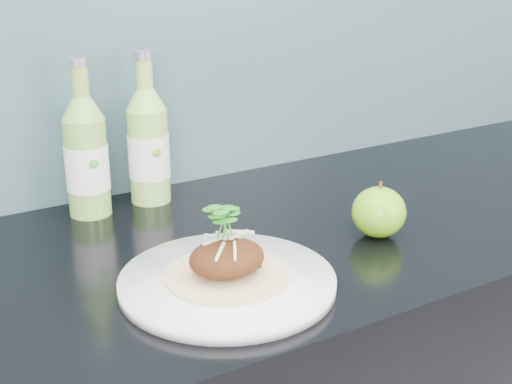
# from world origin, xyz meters

# --- Properties ---
(dinner_plate) EXTENTS (0.37, 0.37, 0.02)m
(dinner_plate) POSITION_xyz_m (-0.05, 1.57, 0.91)
(dinner_plate) COLOR silver
(dinner_plate) RESTS_ON kitchen_counter
(pork_taco) EXTENTS (0.17, 0.17, 0.10)m
(pork_taco) POSITION_xyz_m (-0.05, 1.57, 0.95)
(pork_taco) COLOR tan
(pork_taco) RESTS_ON dinner_plate
(green_apple) EXTENTS (0.10, 0.10, 0.09)m
(green_apple) POSITION_xyz_m (0.23, 1.60, 0.94)
(green_apple) COLOR #40910F
(green_apple) RESTS_ON kitchen_counter
(cider_bottle_left) EXTENTS (0.09, 0.09, 0.26)m
(cider_bottle_left) POSITION_xyz_m (-0.12, 1.91, 1.00)
(cider_bottle_left) COLOR #7CAF49
(cider_bottle_left) RESTS_ON kitchen_counter
(cider_bottle_right) EXTENTS (0.08, 0.08, 0.26)m
(cider_bottle_right) POSITION_xyz_m (-0.01, 1.92, 1.00)
(cider_bottle_right) COLOR #8DC552
(cider_bottle_right) RESTS_ON kitchen_counter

